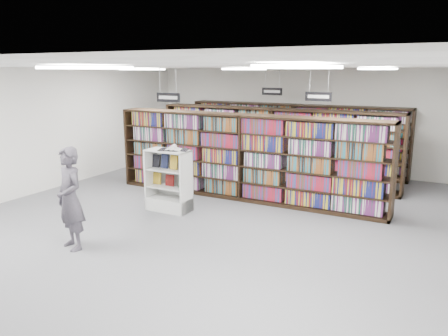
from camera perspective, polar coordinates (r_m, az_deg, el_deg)
The scene contains 18 objects.
floor at distance 9.27m, azimuth -2.78°, elevation -7.10°, with size 12.00×12.00×0.00m, color #59595E.
ceiling at distance 8.73m, azimuth -3.01°, elevation 13.10°, with size 10.00×12.00×0.10m, color white.
wall_back at distance 14.30m, azimuth 9.57°, elevation 6.30°, with size 10.00×0.10×3.20m, color white.
wall_left at distance 12.18m, azimuth -23.62°, elevation 4.36°, with size 0.10×12.00×3.20m, color white.
bookshelf_row_near at distance 10.70m, azimuth 2.63°, elevation 1.41°, with size 7.00×0.60×2.10m.
bookshelf_row_mid at distance 12.51m, azimuth 6.56°, elevation 2.97°, with size 7.00×0.60×2.10m.
bookshelf_row_far at distance 14.09m, azimuth 9.10°, elevation 3.97°, with size 7.00×0.60×2.10m.
aisle_sign_left at distance 10.40m, azimuth -7.29°, elevation 9.24°, with size 0.65×0.02×0.80m.
aisle_sign_right at distance 10.92m, azimuth 12.23°, elevation 9.21°, with size 0.65×0.02×0.80m.
aisle_sign_center at distance 13.46m, azimuth 6.29°, elevation 10.00°, with size 0.65×0.02×0.80m.
troffer_front_center at distance 6.34m, azimuth -17.38°, elevation 12.40°, with size 0.60×1.20×0.04m, color white.
troffer_front_right at distance 4.73m, azimuth 9.99°, elevation 12.90°, with size 0.60×1.20×0.04m, color white.
troffer_back_left at distance 12.08m, azimuth -10.55°, elevation 12.57°, with size 0.60×1.20×0.04m, color white.
troffer_back_center at distance 10.50m, azimuth 2.75°, elevation 12.79°, with size 0.60×1.20×0.04m, color white.
troffer_back_right at distance 9.61m, azimuth 19.54°, elevation 12.12°, with size 0.60×1.20×0.04m, color white.
endcap_display at distance 10.01m, azimuth -7.10°, elevation -2.86°, with size 1.00×0.51×1.40m.
open_book at distance 9.76m, azimuth -6.64°, elevation 2.53°, with size 0.74×0.58×0.13m.
shopper at distance 8.15m, azimuth -19.46°, elevation -3.81°, with size 0.67×0.44×1.84m, color #4B4751.
Camera 1 is at (4.48, -7.49, 3.12)m, focal length 35.00 mm.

